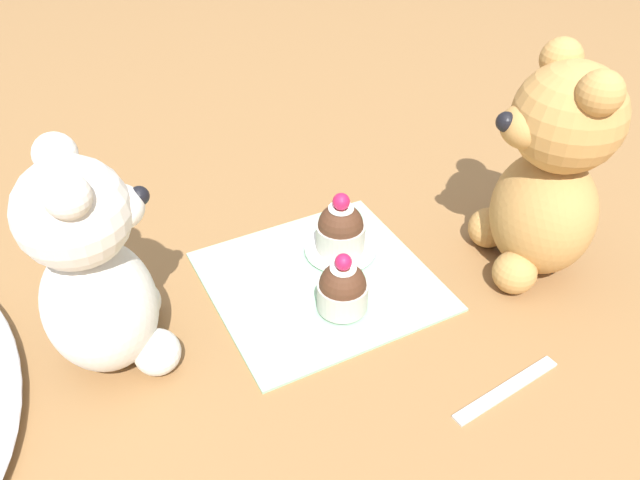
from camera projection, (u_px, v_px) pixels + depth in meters
name	position (u px, v px, depth m)	size (l,w,h in m)	color
ground_plane	(320.00, 282.00, 0.66)	(4.00, 4.00, 0.00)	olive
knitted_placemat	(320.00, 280.00, 0.65)	(0.21, 0.22, 0.01)	#8EBC99
teddy_bear_cream	(95.00, 273.00, 0.52)	(0.11, 0.11, 0.21)	silver
teddy_bear_tan	(549.00, 175.00, 0.61)	(0.14, 0.14, 0.24)	#B78447
cupcake_near_cream_bear	(339.00, 290.00, 0.60)	(0.05, 0.05, 0.07)	#B2ADA3
saucer_plate	(340.00, 248.00, 0.69)	(0.08, 0.08, 0.01)	white
cupcake_near_tan_bear	(341.00, 229.00, 0.67)	(0.05, 0.05, 0.07)	#B2ADA3
teaspoon	(507.00, 389.00, 0.54)	(0.12, 0.01, 0.01)	silver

